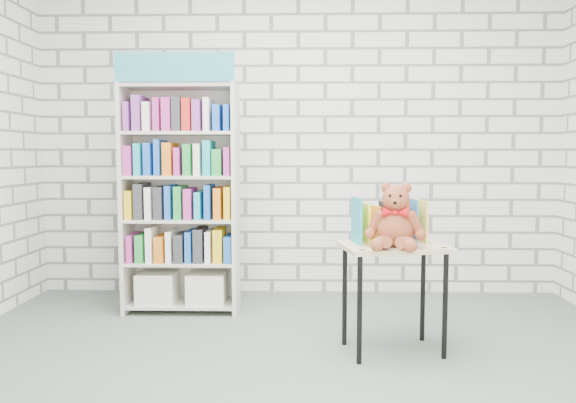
{
  "coord_description": "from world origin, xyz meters",
  "views": [
    {
      "loc": [
        0.03,
        -2.91,
        1.22
      ],
      "look_at": [
        -0.06,
        0.95,
        0.89
      ],
      "focal_mm": 35.0,
      "sensor_mm": 36.0,
      "label": 1
    }
  ],
  "objects": [
    {
      "name": "bookshelf",
      "position": [
        -0.89,
        1.36,
        0.89
      ],
      "size": [
        0.87,
        0.34,
        1.96
      ],
      "color": "beige",
      "rests_on": "ground"
    },
    {
      "name": "ground",
      "position": [
        0.0,
        0.0,
        0.0
      ],
      "size": [
        4.5,
        4.5,
        0.0
      ],
      "primitive_type": "plane",
      "color": "#505D4E",
      "rests_on": "ground"
    },
    {
      "name": "display_table",
      "position": [
        0.6,
        0.49,
        0.57
      ],
      "size": [
        0.69,
        0.54,
        0.67
      ],
      "color": "tan",
      "rests_on": "ground"
    },
    {
      "name": "table_books",
      "position": [
        0.58,
        0.59,
        0.8
      ],
      "size": [
        0.46,
        0.27,
        0.26
      ],
      "color": "teal",
      "rests_on": "display_table"
    },
    {
      "name": "teddy_bear",
      "position": [
        0.58,
        0.38,
        0.82
      ],
      "size": [
        0.35,
        0.34,
        0.38
      ],
      "color": "brown",
      "rests_on": "display_table"
    },
    {
      "name": "room_shell",
      "position": [
        0.0,
        0.0,
        1.78
      ],
      "size": [
        4.52,
        4.02,
        2.81
      ],
      "color": "silver",
      "rests_on": "ground"
    }
  ]
}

